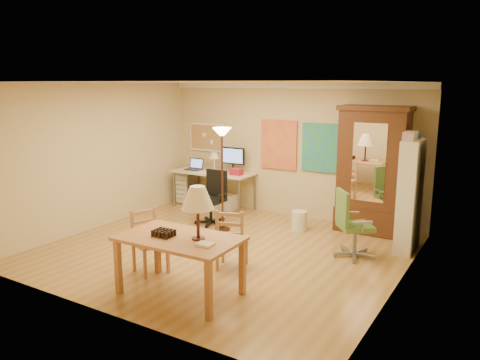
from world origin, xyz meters
The scene contains 16 objects.
floor centered at (0.00, 0.00, 0.00)m, with size 5.50×5.50×0.00m, color olive.
crown_molding centered at (0.00, 2.46, 2.64)m, with size 5.50×0.08×0.12m, color white.
corkboard centered at (-2.05, 2.47, 1.50)m, with size 0.90×0.04×0.62m, color tan.
art_panel_left centered at (-0.25, 2.47, 1.45)m, with size 0.80×0.04×1.00m, color gold.
art_panel_right centered at (0.65, 2.47, 1.45)m, with size 0.75×0.04×0.95m, color teal.
dining_table centered at (0.50, -1.60, 0.92)m, with size 1.56×0.96×1.45m.
ladder_chair_back centered at (0.52, -0.56, 0.43)m, with size 0.53×0.52×0.91m.
ladder_chair_left centered at (-0.44, -1.27, 0.42)m, with size 0.52×0.53×0.91m.
torchiere_lamp centered at (-0.61, 0.91, 1.53)m, with size 0.35×0.35×1.90m.
computer_desk centered at (-1.60, 2.16, 0.49)m, with size 1.78×0.78×1.35m.
office_chair_black centered at (-1.01, 1.14, 0.28)m, with size 0.64×0.64×1.04m.
office_chair_green centered at (1.88, 0.82, 0.29)m, with size 0.69×0.69×1.08m.
drawer_cart centered at (-2.43, 2.20, 0.35)m, with size 0.35×0.42×0.70m.
armoire centered at (1.75, 2.24, 1.00)m, with size 1.25×0.59×2.30m.
bookshelf centered at (2.55, 1.57, 0.90)m, with size 0.27×0.73×1.82m.
wastebin centered at (0.61, 1.65, 0.18)m, with size 0.29×0.29×0.36m, color silver.
Camera 1 is at (4.00, -6.05, 2.68)m, focal length 35.00 mm.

